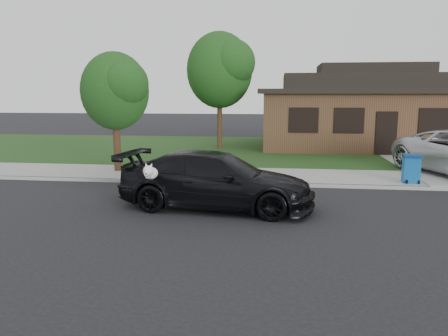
# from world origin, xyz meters

# --- Properties ---
(ground) EXTENTS (120.00, 120.00, 0.00)m
(ground) POSITION_xyz_m (0.00, 0.00, 0.00)
(ground) COLOR black
(ground) RESTS_ON ground
(sidewalk) EXTENTS (60.00, 3.00, 0.12)m
(sidewalk) POSITION_xyz_m (0.00, 5.00, 0.06)
(sidewalk) COLOR gray
(sidewalk) RESTS_ON ground
(curb) EXTENTS (60.00, 0.12, 0.12)m
(curb) POSITION_xyz_m (0.00, 3.50, 0.06)
(curb) COLOR gray
(curb) RESTS_ON ground
(lawn) EXTENTS (60.00, 13.00, 0.13)m
(lawn) POSITION_xyz_m (0.00, 13.00, 0.07)
(lawn) COLOR #193814
(lawn) RESTS_ON ground
(driveway) EXTENTS (4.50, 13.00, 0.14)m
(driveway) POSITION_xyz_m (6.00, 10.00, 0.07)
(driveway) COLOR gray
(driveway) RESTS_ON ground
(sedan) EXTENTS (5.56, 2.83, 1.55)m
(sedan) POSITION_xyz_m (-2.88, 0.41, 0.78)
(sedan) COLOR black
(sedan) RESTS_ON ground
(recycling_bin) EXTENTS (0.64, 0.65, 0.96)m
(recycling_bin) POSITION_xyz_m (3.29, 4.14, 0.61)
(recycling_bin) COLOR #0D5197
(recycling_bin) RESTS_ON sidewalk
(house) EXTENTS (12.60, 8.60, 4.65)m
(house) POSITION_xyz_m (4.00, 15.00, 2.13)
(house) COLOR #422B1C
(house) RESTS_ON ground
(tree_0) EXTENTS (3.78, 3.60, 6.34)m
(tree_0) POSITION_xyz_m (-4.34, 12.88, 4.48)
(tree_0) COLOR #332114
(tree_0) RESTS_ON ground
(tree_2) EXTENTS (2.73, 2.60, 4.59)m
(tree_2) POSITION_xyz_m (-7.38, 5.11, 3.27)
(tree_2) COLOR #332114
(tree_2) RESTS_ON ground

